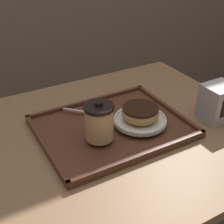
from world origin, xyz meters
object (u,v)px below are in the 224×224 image
at_px(donut_chocolate_glazed, 140,113).
at_px(napkin_dispenser, 218,102).
at_px(spoon, 98,113).
at_px(coffee_cup_front, 99,122).

height_order(donut_chocolate_glazed, napkin_dispenser, napkin_dispenser).
bearing_deg(donut_chocolate_glazed, spoon, 132.85).
relative_size(coffee_cup_front, donut_chocolate_glazed, 1.01).
bearing_deg(napkin_dispenser, donut_chocolate_glazed, 163.34).
relative_size(donut_chocolate_glazed, napkin_dispenser, 0.97).
bearing_deg(donut_chocolate_glazed, napkin_dispenser, -16.66).
height_order(coffee_cup_front, donut_chocolate_glazed, coffee_cup_front).
relative_size(coffee_cup_front, napkin_dispenser, 0.98).
distance_m(coffee_cup_front, donut_chocolate_glazed, 0.15).
xyz_separation_m(coffee_cup_front, donut_chocolate_glazed, (0.15, 0.01, -0.02)).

